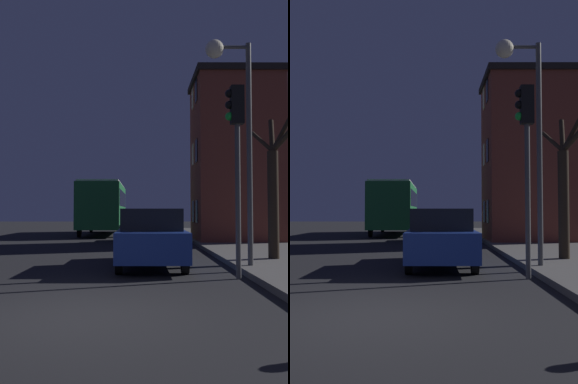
# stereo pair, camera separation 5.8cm
# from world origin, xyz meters

# --- Properties ---
(ground_plane) EXTENTS (120.00, 120.00, 0.00)m
(ground_plane) POSITION_xyz_m (0.00, 0.00, 0.00)
(ground_plane) COLOR black
(brick_building) EXTENTS (4.25, 4.36, 8.19)m
(brick_building) POSITION_xyz_m (5.65, 14.91, 4.26)
(brick_building) COLOR brown
(brick_building) RESTS_ON sidewalk
(streetlamp) EXTENTS (1.21, 0.49, 5.96)m
(streetlamp) POSITION_xyz_m (3.36, 4.77, 4.53)
(streetlamp) COLOR #4C4C4C
(streetlamp) RESTS_ON sidewalk
(traffic_light) EXTENTS (0.43, 0.24, 4.49)m
(traffic_light) POSITION_xyz_m (3.18, 3.49, 3.21)
(traffic_light) COLOR #4C4C4C
(traffic_light) RESTS_ON ground
(bare_tree) EXTENTS (1.32, 1.38, 4.51)m
(bare_tree) POSITION_xyz_m (4.95, 6.36, 2.25)
(bare_tree) COLOR #2D2319
(bare_tree) RESTS_ON sidewalk
(bus) EXTENTS (2.60, 9.39, 3.42)m
(bus) POSITION_xyz_m (-1.60, 22.60, 2.04)
(bus) COLOR #1E6B33
(bus) RESTS_ON ground
(car_near_lane) EXTENTS (1.82, 4.63, 1.62)m
(car_near_lane) POSITION_xyz_m (1.23, 5.72, 0.83)
(car_near_lane) COLOR navy
(car_near_lane) RESTS_ON ground
(car_mid_lane) EXTENTS (1.72, 4.09, 1.42)m
(car_mid_lane) POSITION_xyz_m (0.81, 15.12, 0.76)
(car_mid_lane) COLOR black
(car_mid_lane) RESTS_ON ground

